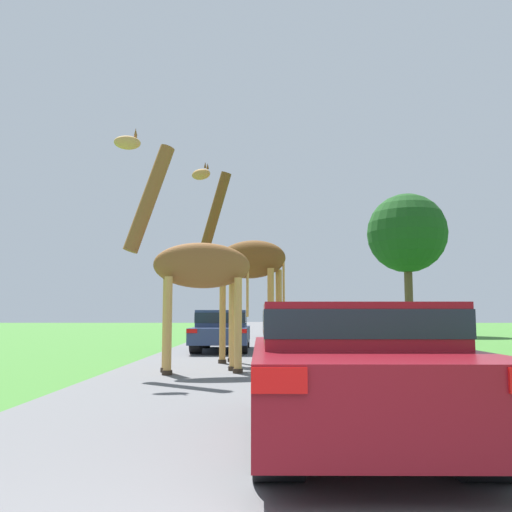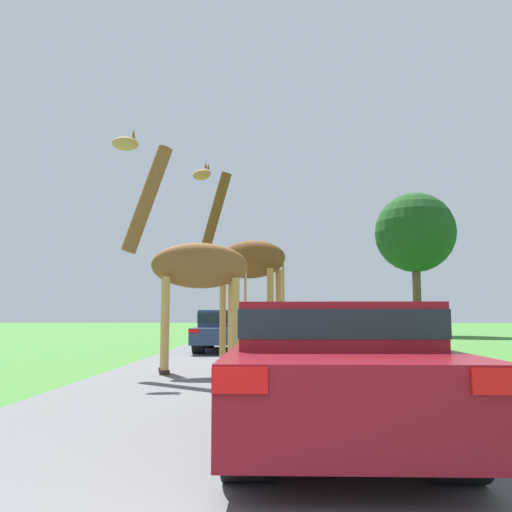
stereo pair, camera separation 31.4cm
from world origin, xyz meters
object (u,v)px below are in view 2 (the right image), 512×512
at_px(car_queue_right, 320,325).
at_px(car_far_ahead, 292,323).
at_px(car_lead_maroon, 332,367).
at_px(car_queue_left, 225,329).
at_px(tree_centre_back, 415,233).
at_px(giraffe_companion, 192,262).
at_px(giraffe_near_road, 246,262).

xyz_separation_m(car_queue_right, car_far_ahead, (-1.12, 4.93, -0.01)).
xyz_separation_m(car_lead_maroon, car_queue_left, (-2.19, 13.21, 0.03)).
relative_size(car_queue_right, tree_centre_back, 0.52).
distance_m(giraffe_companion, car_lead_maroon, 6.77).
distance_m(giraffe_companion, tree_centre_back, 23.88).
distance_m(giraffe_near_road, car_queue_right, 12.05).
bearing_deg(car_lead_maroon, car_queue_right, 85.42).
bearing_deg(car_lead_maroon, giraffe_companion, 110.56).
height_order(car_queue_left, car_far_ahead, car_queue_left).
distance_m(giraffe_near_road, car_queue_left, 5.20).
xyz_separation_m(car_lead_maroon, car_queue_right, (1.60, 19.98, 0.03)).
bearing_deg(giraffe_near_road, car_lead_maroon, -146.61).
bearing_deg(tree_centre_back, car_queue_right, -131.27).
distance_m(giraffe_companion, car_queue_left, 7.23).
height_order(car_queue_right, car_far_ahead, car_queue_right).
relative_size(car_queue_left, car_far_ahead, 1.08).
bearing_deg(giraffe_companion, car_queue_right, -29.19).
relative_size(giraffe_companion, car_queue_right, 1.16).
relative_size(giraffe_near_road, car_queue_right, 1.19).
bearing_deg(tree_centre_back, car_queue_left, -125.94).
bearing_deg(car_queue_right, giraffe_near_road, -103.93).
relative_size(car_lead_maroon, car_far_ahead, 0.94).
relative_size(giraffe_companion, car_far_ahead, 1.19).
distance_m(car_lead_maroon, car_far_ahead, 24.92).
bearing_deg(giraffe_companion, car_far_ahead, -21.86).
height_order(car_lead_maroon, car_queue_left, car_queue_left).
xyz_separation_m(giraffe_near_road, giraffe_companion, (-1.04, -2.27, -0.22)).
xyz_separation_m(giraffe_companion, car_far_ahead, (2.79, 18.76, -1.61)).
height_order(giraffe_near_road, car_queue_right, giraffe_near_road).
bearing_deg(giraffe_companion, tree_centre_back, -39.47).
height_order(giraffe_near_road, giraffe_companion, giraffe_near_road).
xyz_separation_m(giraffe_near_road, tree_centre_back, (9.32, 18.92, 3.56)).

